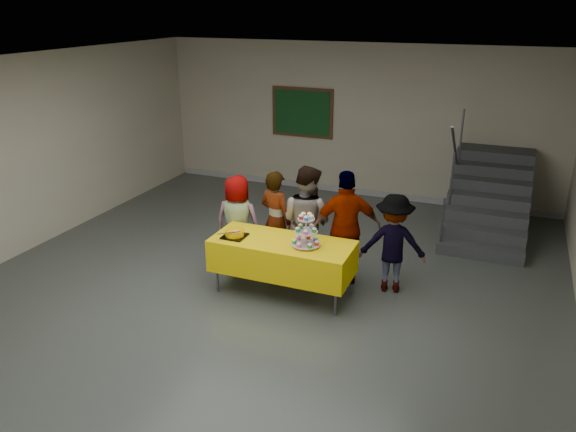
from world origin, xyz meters
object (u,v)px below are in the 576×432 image
object	(u,v)px
bake_table	(282,256)
bear_cake	(235,233)
schoolchild_b	(276,220)
schoolchild_c	(306,221)
schoolchild_d	(346,228)
schoolchild_e	(393,243)
noticeboard	(302,113)
cupcake_stand	(306,233)
schoolchild_a	(238,222)
staircase	(489,200)

from	to	relation	value
bake_table	bear_cake	size ratio (longest dim) A/B	5.25
schoolchild_b	schoolchild_c	xyz separation A→B (m)	(0.50, -0.06, 0.07)
bear_cake	schoolchild_d	distance (m)	1.52
bake_table	schoolchild_e	world-z (taller)	schoolchild_e
bake_table	noticeboard	world-z (taller)	noticeboard
bake_table	schoolchild_e	distance (m)	1.49
cupcake_stand	schoolchild_a	distance (m)	1.42
schoolchild_a	noticeboard	world-z (taller)	noticeboard
schoolchild_b	schoolchild_d	xyz separation A→B (m)	(1.10, -0.11, 0.08)
schoolchild_d	schoolchild_a	bearing A→B (deg)	-21.19
bear_cake	schoolchild_d	bearing A→B (deg)	29.29
schoolchild_a	staircase	distance (m)	4.51
schoolchild_d	schoolchild_e	bearing A→B (deg)	158.04
cupcake_stand	bake_table	bearing A→B (deg)	174.45
schoolchild_a	schoolchild_c	world-z (taller)	schoolchild_c
schoolchild_d	noticeboard	xyz separation A→B (m)	(-2.08, 3.79, 0.79)
cupcake_stand	schoolchild_b	bearing A→B (deg)	134.23
schoolchild_b	noticeboard	size ratio (longest dim) A/B	1.13
staircase	schoolchild_d	bearing A→B (deg)	-120.02
bake_table	cupcake_stand	world-z (taller)	cupcake_stand
schoolchild_b	schoolchild_d	bearing A→B (deg)	-167.81
schoolchild_a	staircase	size ratio (longest dim) A/B	0.58
schoolchild_a	schoolchild_b	distance (m)	0.56
noticeboard	schoolchild_c	bearing A→B (deg)	-68.35
noticeboard	schoolchild_e	bearing A→B (deg)	-54.01
bear_cake	schoolchild_c	xyz separation A→B (m)	(0.73, 0.80, -0.02)
cupcake_stand	schoolchild_e	world-z (taller)	schoolchild_e
schoolchild_b	staircase	size ratio (longest dim) A/B	0.61
schoolchild_c	schoolchild_e	distance (m)	1.25
noticeboard	bake_table	bearing A→B (deg)	-72.45
noticeboard	schoolchild_a	bearing A→B (deg)	-83.14
cupcake_stand	schoolchild_b	distance (m)	1.10
cupcake_stand	staircase	xyz separation A→B (m)	(2.05, 3.62, -0.46)
bear_cake	schoolchild_a	world-z (taller)	schoolchild_a
schoolchild_b	noticeboard	bearing A→B (deg)	-57.12
schoolchild_d	staircase	size ratio (longest dim) A/B	0.68
schoolchild_b	noticeboard	distance (m)	3.91
schoolchild_a	schoolchild_c	distance (m)	1.03
schoolchild_c	noticeboard	bearing A→B (deg)	-52.00
bake_table	staircase	size ratio (longest dim) A/B	0.78
cupcake_stand	staircase	distance (m)	4.19
bear_cake	schoolchild_b	world-z (taller)	schoolchild_b
schoolchild_e	noticeboard	world-z (taller)	noticeboard
bear_cake	staircase	world-z (taller)	staircase
schoolchild_a	schoolchild_d	xyz separation A→B (m)	(1.62, 0.09, 0.11)
noticeboard	bear_cake	bearing A→B (deg)	-80.53
schoolchild_b	schoolchild_c	size ratio (longest dim) A/B	0.91
cupcake_stand	schoolchild_a	bearing A→B (deg)	155.64
staircase	bear_cake	bearing A→B (deg)	-129.37
bake_table	schoolchild_d	bearing A→B (deg)	42.79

